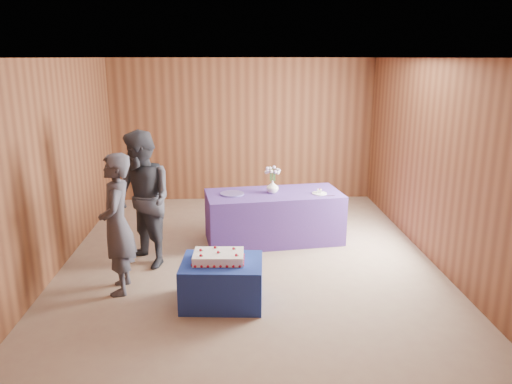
{
  "coord_description": "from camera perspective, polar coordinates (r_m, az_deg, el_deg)",
  "views": [
    {
      "loc": [
        -0.22,
        -6.51,
        2.71
      ],
      "look_at": [
        0.11,
        0.1,
        0.91
      ],
      "focal_mm": 35.0,
      "sensor_mm": 36.0,
      "label": 1
    }
  ],
  "objects": [
    {
      "name": "cake_slice",
      "position": [
        7.43,
        7.28,
        0.11
      ],
      "size": [
        0.07,
        0.07,
        0.08
      ],
      "rotation": [
        0.0,
        0.0,
        -0.2
      ],
      "color": "white",
      "rests_on": "plate"
    },
    {
      "name": "guest_right",
      "position": [
        6.67,
        -12.85,
        -0.9
      ],
      "size": [
        1.1,
        1.11,
        1.81
      ],
      "primitive_type": "imported",
      "rotation": [
        0.0,
        0.0,
        -0.83
      ],
      "color": "#32343C",
      "rests_on": "ground"
    },
    {
      "name": "room_shell",
      "position": [
        6.58,
        -0.93,
        7.27
      ],
      "size": [
        5.04,
        6.04,
        2.72
      ],
      "color": "brown",
      "rests_on": "ground"
    },
    {
      "name": "knife",
      "position": [
        7.34,
        8.03,
        -0.44
      ],
      "size": [
        0.26,
        0.04,
        0.0
      ],
      "primitive_type": "cube",
      "rotation": [
        0.0,
        0.0,
        0.08
      ],
      "color": "silver",
      "rests_on": "serving_table"
    },
    {
      "name": "ground",
      "position": [
        7.06,
        -0.87,
        -7.39
      ],
      "size": [
        6.0,
        6.0,
        0.0
      ],
      "primitive_type": "plane",
      "color": "gray",
      "rests_on": "ground"
    },
    {
      "name": "serving_table",
      "position": [
        7.54,
        2.04,
        -2.85
      ],
      "size": [
        2.1,
        1.16,
        0.75
      ],
      "primitive_type": "cube",
      "rotation": [
        0.0,
        0.0,
        0.14
      ],
      "color": "#4B2F82",
      "rests_on": "ground"
    },
    {
      "name": "plate",
      "position": [
        7.45,
        7.27,
        -0.15
      ],
      "size": [
        0.24,
        0.24,
        0.01
      ],
      "primitive_type": "cylinder",
      "rotation": [
        0.0,
        0.0,
        -0.12
      ],
      "color": "white",
      "rests_on": "serving_table"
    },
    {
      "name": "platter",
      "position": [
        7.36,
        -2.74,
        -0.2
      ],
      "size": [
        0.45,
        0.45,
        0.02
      ],
      "primitive_type": "cylinder",
      "rotation": [
        0.0,
        0.0,
        0.35
      ],
      "color": "#554891",
      "rests_on": "serving_table"
    },
    {
      "name": "guest_left",
      "position": [
        6.0,
        -15.61,
        -3.58
      ],
      "size": [
        0.46,
        0.65,
        1.67
      ],
      "primitive_type": "imported",
      "rotation": [
        0.0,
        0.0,
        -1.47
      ],
      "color": "#383842",
      "rests_on": "ground"
    },
    {
      "name": "sheet_cake",
      "position": [
        5.63,
        -4.31,
        -7.39
      ],
      "size": [
        0.6,
        0.42,
        0.13
      ],
      "rotation": [
        0.0,
        0.0,
        -0.05
      ],
      "color": "white",
      "rests_on": "cake_table"
    },
    {
      "name": "vase",
      "position": [
        7.42,
        1.89,
        0.61
      ],
      "size": [
        0.19,
        0.19,
        0.19
      ],
      "primitive_type": "imported",
      "rotation": [
        0.0,
        0.0,
        0.06
      ],
      "color": "white",
      "rests_on": "serving_table"
    },
    {
      "name": "flower_spray",
      "position": [
        7.36,
        1.91,
        2.45
      ],
      "size": [
        0.24,
        0.23,
        0.18
      ],
      "color": "#29672A",
      "rests_on": "vase"
    },
    {
      "name": "cake_table",
      "position": [
        5.74,
        -3.9,
        -10.23
      ],
      "size": [
        0.95,
        0.76,
        0.5
      ],
      "primitive_type": "cube",
      "rotation": [
        0.0,
        0.0,
        -0.07
      ],
      "color": "navy",
      "rests_on": "ground"
    }
  ]
}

